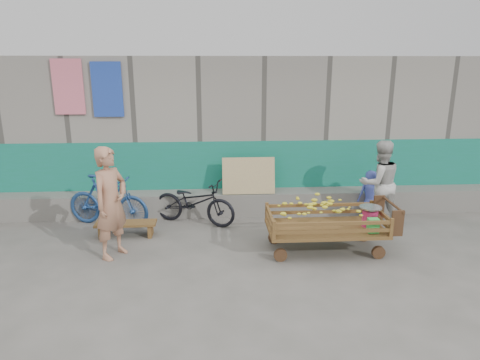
{
  "coord_description": "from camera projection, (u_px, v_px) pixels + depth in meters",
  "views": [
    {
      "loc": [
        -0.35,
        -5.62,
        2.88
      ],
      "look_at": [
        0.07,
        1.2,
        1.0
      ],
      "focal_mm": 32.0,
      "sensor_mm": 36.0,
      "label": 1
    }
  ],
  "objects": [
    {
      "name": "vendor_man",
      "position": [
        111.0,
        203.0,
        6.38
      ],
      "size": [
        0.67,
        0.75,
        1.71
      ],
      "primitive_type": "imported",
      "rotation": [
        0.0,
        0.0,
        1.05
      ],
      "color": "#AD7659",
      "rests_on": "ground"
    },
    {
      "name": "banana_cart",
      "position": [
        324.0,
        217.0,
        6.63
      ],
      "size": [
        1.97,
        0.9,
        0.84
      ],
      "color": "brown",
      "rests_on": "ground"
    },
    {
      "name": "bench",
      "position": [
        126.0,
        226.0,
        7.29
      ],
      "size": [
        1.02,
        0.31,
        0.26
      ],
      "color": "brown",
      "rests_on": "ground"
    },
    {
      "name": "building_wall",
      "position": [
        229.0,
        127.0,
        9.7
      ],
      "size": [
        12.0,
        3.5,
        3.0
      ],
      "color": "gray",
      "rests_on": "ground"
    },
    {
      "name": "ground",
      "position": [
        240.0,
        268.0,
        6.19
      ],
      "size": [
        80.0,
        80.0,
        0.0
      ],
      "primitive_type": "plane",
      "color": "#56554E",
      "rests_on": "ground"
    },
    {
      "name": "child",
      "position": [
        370.0,
        194.0,
        8.16
      ],
      "size": [
        0.46,
        0.32,
        0.91
      ],
      "primitive_type": "imported",
      "rotation": [
        0.0,
        0.0,
        3.21
      ],
      "color": "#3E4BA7",
      "rests_on": "ground"
    },
    {
      "name": "bicycle_blue",
      "position": [
        108.0,
        201.0,
        7.71
      ],
      "size": [
        1.64,
        0.9,
        0.95
      ],
      "primitive_type": "imported",
      "rotation": [
        0.0,
        0.0,
        1.27
      ],
      "color": "navy",
      "rests_on": "ground"
    },
    {
      "name": "woman",
      "position": [
        379.0,
        183.0,
        7.69
      ],
      "size": [
        0.84,
        0.69,
        1.57
      ],
      "primitive_type": "imported",
      "rotation": [
        0.0,
        0.0,
        3.28
      ],
      "color": "beige",
      "rests_on": "ground"
    },
    {
      "name": "bicycle_dark",
      "position": [
        194.0,
        202.0,
        7.82
      ],
      "size": [
        1.67,
        1.13,
        0.83
      ],
      "primitive_type": "imported",
      "rotation": [
        0.0,
        0.0,
        1.17
      ],
      "color": "black",
      "rests_on": "ground"
    }
  ]
}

